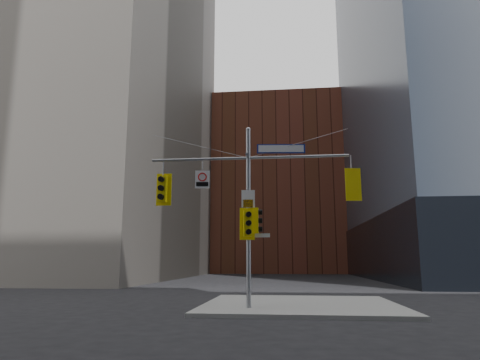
% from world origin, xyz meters
% --- Properties ---
extents(ground, '(160.00, 160.00, 0.00)m').
position_xyz_m(ground, '(0.00, 0.00, 0.00)').
color(ground, black).
rests_on(ground, ground).
extents(sidewalk_corner, '(8.00, 8.00, 0.15)m').
position_xyz_m(sidewalk_corner, '(2.00, 4.00, 0.07)').
color(sidewalk_corner, gray).
rests_on(sidewalk_corner, ground).
extents(brick_midrise, '(26.00, 20.00, 28.00)m').
position_xyz_m(brick_midrise, '(0.00, 58.00, 14.00)').
color(brick_midrise, brown).
rests_on(brick_midrise, ground).
extents(signal_assembly, '(8.00, 0.80, 7.30)m').
position_xyz_m(signal_assembly, '(0.00, 1.99, 4.42)').
color(signal_assembly, gray).
rests_on(signal_assembly, ground).
extents(traffic_light_west_arm, '(0.64, 0.51, 1.34)m').
position_xyz_m(traffic_light_west_arm, '(-3.53, 2.01, 4.80)').
color(traffic_light_west_arm, yellow).
rests_on(traffic_light_west_arm, ground).
extents(traffic_light_east_arm, '(0.61, 0.52, 1.27)m').
position_xyz_m(traffic_light_east_arm, '(4.06, 1.99, 4.80)').
color(traffic_light_east_arm, yellow).
rests_on(traffic_light_east_arm, ground).
extents(traffic_light_pole_side, '(0.39, 0.33, 1.01)m').
position_xyz_m(traffic_light_pole_side, '(0.32, 2.00, 3.45)').
color(traffic_light_pole_side, yellow).
rests_on(traffic_light_pole_side, ground).
extents(traffic_light_pole_front, '(0.59, 0.54, 1.25)m').
position_xyz_m(traffic_light_pole_front, '(-0.00, 1.73, 3.32)').
color(traffic_light_pole_front, yellow).
rests_on(traffic_light_pole_front, ground).
extents(street_sign_blade, '(1.94, 0.23, 0.38)m').
position_xyz_m(street_sign_blade, '(1.33, 2.00, 6.35)').
color(street_sign_blade, navy).
rests_on(street_sign_blade, ground).
extents(regulatory_sign_arm, '(0.59, 0.12, 0.73)m').
position_xyz_m(regulatory_sign_arm, '(-1.87, 1.97, 5.17)').
color(regulatory_sign_arm, silver).
rests_on(regulatory_sign_arm, ground).
extents(regulatory_sign_pole, '(0.53, 0.09, 0.69)m').
position_xyz_m(regulatory_sign_pole, '(0.00, 1.88, 4.30)').
color(regulatory_sign_pole, silver).
rests_on(regulatory_sign_pole, ground).
extents(street_blade_ew, '(0.78, 0.13, 0.16)m').
position_xyz_m(street_blade_ew, '(0.45, 2.00, 2.88)').
color(street_blade_ew, silver).
rests_on(street_blade_ew, ground).
extents(street_blade_ns, '(0.04, 0.77, 0.15)m').
position_xyz_m(street_blade_ns, '(0.00, 2.45, 2.88)').
color(street_blade_ns, '#145926').
rests_on(street_blade_ns, ground).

